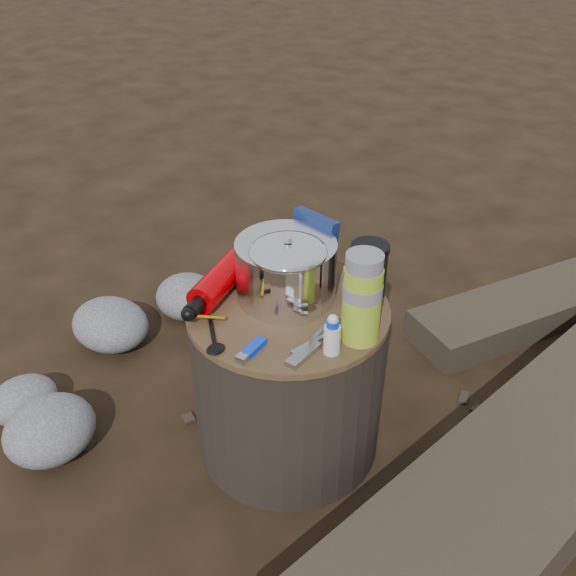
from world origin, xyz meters
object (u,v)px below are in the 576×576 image
Objects in this scene: log_main at (575,426)px; fuel_bottle at (222,278)px; camping_pot at (288,274)px; travel_mug at (369,270)px; thermos at (362,298)px; stump at (288,378)px.

log_main is 0.96m from fuel_bottle.
camping_pot is 0.18m from fuel_bottle.
camping_pot is at bearing 0.73° from fuel_bottle.
travel_mug is (0.28, 0.20, 0.03)m from fuel_bottle.
thermos is (0.36, 0.04, 0.07)m from fuel_bottle.
travel_mug is (-0.49, -0.25, 0.41)m from log_main.
camping_pot is 0.84× the size of thermos.
fuel_bottle is 0.34m from travel_mug.
stump is at bearing -1.68° from fuel_bottle.
thermos reaches higher than stump.
camping_pot reaches higher than stump.
log_main is 0.68m from travel_mug.
camping_pot is 1.35× the size of travel_mug.
stump is 2.27× the size of thermos.
camping_pot is (-0.60, -0.40, 0.43)m from log_main.
fuel_bottle is 2.22× the size of travel_mug.
camping_pot reaches higher than log_main.
log_main is at bearing 27.10° from travel_mug.
stump is 1.64× the size of fuel_bottle.
camping_pot is 0.61× the size of fuel_bottle.
fuel_bottle is at bearing -167.53° from stump.
stump is 0.30m from fuel_bottle.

